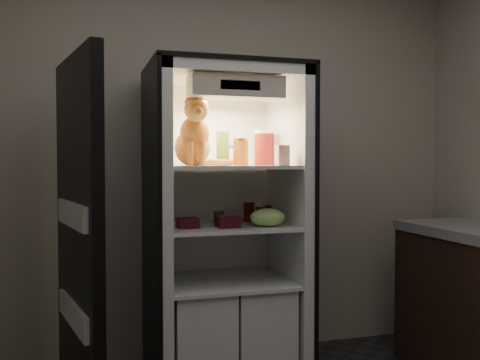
# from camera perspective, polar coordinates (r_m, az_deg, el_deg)

# --- Properties ---
(room_shell) EXTENTS (3.60, 3.60, 3.60)m
(room_shell) POSITION_cam_1_polar(r_m,az_deg,el_deg) (1.93, 9.05, 11.11)
(room_shell) COLOR white
(room_shell) RESTS_ON floor
(refrigerator) EXTENTS (0.90, 0.72, 1.88)m
(refrigerator) POSITION_cam_1_polar(r_m,az_deg,el_deg) (3.25, -1.80, -7.24)
(refrigerator) COLOR white
(refrigerator) RESTS_ON floor
(fridge_door) EXTENTS (0.23, 0.86, 1.85)m
(fridge_door) POSITION_cam_1_polar(r_m,az_deg,el_deg) (2.85, -16.87, -6.14)
(fridge_door) COLOR black
(fridge_door) RESTS_ON floor
(tabby_cat) EXTENTS (0.34, 0.39, 0.41)m
(tabby_cat) POSITION_cam_1_polar(r_m,az_deg,el_deg) (3.09, -4.94, 4.40)
(tabby_cat) COLOR #BE4D18
(tabby_cat) RESTS_ON refrigerator
(parmesan_shaker) EXTENTS (0.08, 0.08, 0.20)m
(parmesan_shaker) POSITION_cam_1_polar(r_m,az_deg,el_deg) (3.16, -1.87, 3.40)
(parmesan_shaker) COLOR #24863B
(parmesan_shaker) RESTS_ON refrigerator
(mayo_tub) EXTENTS (0.09, 0.09, 0.12)m
(mayo_tub) POSITION_cam_1_polar(r_m,az_deg,el_deg) (3.35, -0.61, 2.65)
(mayo_tub) COLOR white
(mayo_tub) RESTS_ON refrigerator
(salsa_jar) EXTENTS (0.09, 0.09, 0.16)m
(salsa_jar) POSITION_cam_1_polar(r_m,az_deg,el_deg) (3.15, 0.07, 3.02)
(salsa_jar) COLOR maroon
(salsa_jar) RESTS_ON refrigerator
(pepper_jar) EXTENTS (0.13, 0.13, 0.21)m
(pepper_jar) POSITION_cam_1_polar(r_m,az_deg,el_deg) (3.33, 2.60, 3.43)
(pepper_jar) COLOR #A12415
(pepper_jar) RESTS_ON refrigerator
(cream_carton) EXTENTS (0.07, 0.07, 0.12)m
(cream_carton) POSITION_cam_1_polar(r_m,az_deg,el_deg) (3.03, 4.52, 2.64)
(cream_carton) COLOR silver
(cream_carton) RESTS_ON refrigerator
(soda_can_a) EXTENTS (0.07, 0.07, 0.12)m
(soda_can_a) POSITION_cam_1_polar(r_m,az_deg,el_deg) (3.33, 0.97, -3.37)
(soda_can_a) COLOR black
(soda_can_a) RESTS_ON refrigerator
(soda_can_b) EXTENTS (0.06, 0.06, 0.12)m
(soda_can_b) POSITION_cam_1_polar(r_m,az_deg,el_deg) (3.24, 2.87, -3.58)
(soda_can_b) COLOR black
(soda_can_b) RESTS_ON refrigerator
(soda_can_c) EXTENTS (0.06, 0.06, 0.11)m
(soda_can_c) POSITION_cam_1_polar(r_m,az_deg,el_deg) (3.18, 2.19, -3.75)
(soda_can_c) COLOR black
(soda_can_c) RESTS_ON refrigerator
(condiment_jar) EXTENTS (0.06, 0.06, 0.09)m
(condiment_jar) POSITION_cam_1_polar(r_m,az_deg,el_deg) (3.23, -2.29, -3.87)
(condiment_jar) COLOR #543618
(condiment_jar) RESTS_ON refrigerator
(grape_bag) EXTENTS (0.21, 0.15, 0.10)m
(grape_bag) POSITION_cam_1_polar(r_m,az_deg,el_deg) (3.08, 2.97, -4.01)
(grape_bag) COLOR #79B052
(grape_bag) RESTS_ON refrigerator
(berry_box_left) EXTENTS (0.11, 0.11, 0.06)m
(berry_box_left) POSITION_cam_1_polar(r_m,az_deg,el_deg) (3.02, -5.60, -4.58)
(berry_box_left) COLOR #450B17
(berry_box_left) RESTS_ON refrigerator
(berry_box_right) EXTENTS (0.13, 0.13, 0.06)m
(berry_box_right) POSITION_cam_1_polar(r_m,az_deg,el_deg) (3.03, -1.29, -4.47)
(berry_box_right) COLOR #450B17
(berry_box_right) RESTS_ON refrigerator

